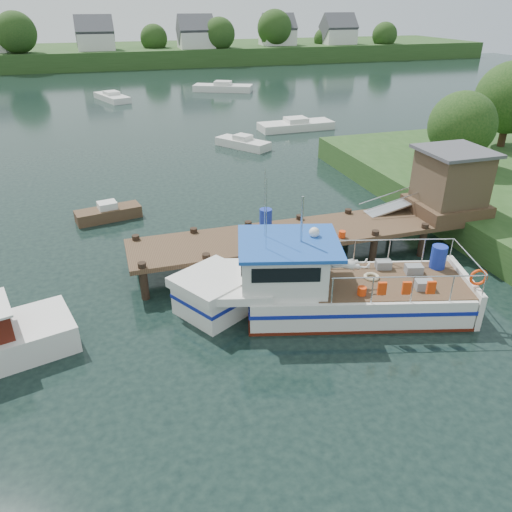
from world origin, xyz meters
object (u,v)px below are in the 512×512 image
object	(u,v)px
dock	(402,201)
lobster_boat	(319,288)
moored_rowboat	(108,213)
moored_b	(243,143)
moored_d	(112,97)
moored_c	(296,125)
moored_far	(223,87)

from	to	relation	value
dock	lobster_boat	world-z (taller)	lobster_boat
lobster_boat	moored_rowboat	bearing A→B (deg)	137.19
moored_b	dock	bearing A→B (deg)	-63.93
moored_d	lobster_boat	bearing A→B (deg)	-73.34
moored_rowboat	lobster_boat	bearing A→B (deg)	-39.26
moored_rowboat	moored_c	xyz separation A→B (m)	(17.22, 16.52, 0.03)
dock	moored_rowboat	xyz separation A→B (m)	(-13.02, 7.40, -1.88)
lobster_boat	moored_far	world-z (taller)	lobster_boat
moored_c	moored_rowboat	bearing A→B (deg)	-128.21
lobster_boat	moored_d	distance (m)	48.45
dock	moored_far	xyz separation A→B (m)	(3.01, 46.67, -1.77)
moored_rowboat	moored_far	size ratio (longest dim) A/B	0.45
moored_c	moored_d	xyz separation A→B (m)	(-15.20, 20.16, -0.00)
moored_far	moored_c	distance (m)	22.78
moored_rowboat	moored_far	xyz separation A→B (m)	(16.03, 39.27, 0.10)
lobster_boat	moored_d	bearing A→B (deg)	111.31
lobster_boat	moored_far	xyz separation A→B (m)	(8.86, 50.75, -0.52)
moored_far	moored_c	world-z (taller)	moored_far
moored_b	moored_rowboat	bearing A→B (deg)	-112.55
dock	lobster_boat	xyz separation A→B (m)	(-5.85, -4.08, -1.25)
moored_b	moored_c	size ratio (longest dim) A/B	0.68
dock	moored_c	world-z (taller)	dock
moored_c	moored_d	bearing A→B (deg)	134.98
moored_rowboat	moored_c	size ratio (longest dim) A/B	0.52
moored_d	moored_b	bearing A→B (deg)	-59.70
dock	moored_rowboat	world-z (taller)	dock
moored_rowboat	moored_b	bearing A→B (deg)	66.38
moored_rowboat	moored_d	distance (m)	36.74
moored_far	moored_d	size ratio (longest dim) A/B	1.19
moored_far	moored_b	bearing A→B (deg)	-90.25
moored_rowboat	moored_c	world-z (taller)	moored_c
dock	moored_d	size ratio (longest dim) A/B	2.53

